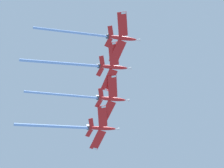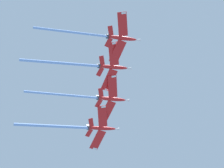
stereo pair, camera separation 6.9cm
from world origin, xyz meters
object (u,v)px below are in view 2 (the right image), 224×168
Objects in this scene: jet_far_left at (82,127)px; jet_centre at (93,66)px; jet_inner_left at (97,98)px; jet_inner_right at (108,36)px.

jet_centre reaches higher than jet_far_left.
jet_inner_left is at bearing 110.91° from jet_centre.
jet_inner_left is (10.68, -8.06, 1.74)m from jet_far_left.
jet_inner_right is (24.97, -27.95, 2.21)m from jet_far_left.
jet_centre is at bearing 141.64° from jet_inner_right.
jet_inner_right is at bearing -54.29° from jet_inner_left.
jet_far_left is at bearing 131.78° from jet_inner_right.
jet_inner_left is 24.50m from jet_inner_right.
jet_far_left is 1.02× the size of jet_inner_right.
jet_far_left is at bearing 142.96° from jet_inner_left.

